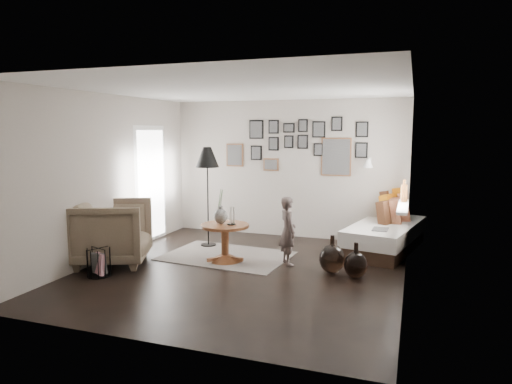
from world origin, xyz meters
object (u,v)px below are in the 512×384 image
(magazine_basket, at_px, (99,262))
(child, at_px, (288,231))
(daybed, at_px, (386,230))
(demijohn_small, at_px, (356,265))
(armchair, at_px, (112,232))
(floor_lamp, at_px, (207,161))
(demijohn_large, at_px, (332,259))
(vase, at_px, (220,213))
(pedestal_table, at_px, (225,244))

(magazine_basket, height_order, child, child)
(daybed, xyz_separation_m, demijohn_small, (-0.29, -1.74, -0.14))
(armchair, xyz_separation_m, floor_lamp, (0.92, 1.47, 1.02))
(demijohn_large, height_order, demijohn_small, demijohn_large)
(vase, xyz_separation_m, child, (1.04, 0.15, -0.23))
(pedestal_table, distance_m, vase, 0.49)
(demijohn_large, bearing_deg, child, 163.29)
(armchair, bearing_deg, demijohn_large, -102.06)
(vase, xyz_separation_m, daybed, (2.40, 1.56, -0.42))
(pedestal_table, distance_m, daybed, 2.81)
(demijohn_large, xyz_separation_m, demijohn_small, (0.35, -0.12, -0.02))
(vase, height_order, magazine_basket, vase)
(pedestal_table, height_order, demijohn_small, pedestal_table)
(magazine_basket, relative_size, child, 0.39)
(daybed, distance_m, magazine_basket, 4.66)
(daybed, bearing_deg, floor_lamp, -152.89)
(armchair, distance_m, demijohn_large, 3.33)
(vase, distance_m, demijohn_small, 2.19)
(vase, distance_m, armchair, 1.67)
(daybed, xyz_separation_m, demijohn_large, (-0.64, -1.62, -0.12))
(floor_lamp, bearing_deg, magazine_basket, -109.47)
(daybed, height_order, armchair, daybed)
(vase, height_order, demijohn_small, vase)
(pedestal_table, height_order, magazine_basket, pedestal_table)
(daybed, relative_size, magazine_basket, 5.51)
(demijohn_small, bearing_deg, magazine_basket, -162.39)
(demijohn_large, bearing_deg, pedestal_table, 178.49)
(magazine_basket, bearing_deg, vase, 44.12)
(vase, xyz_separation_m, demijohn_small, (2.11, -0.18, -0.56))
(daybed, height_order, demijohn_large, daybed)
(daybed, bearing_deg, demijohn_large, -99.10)
(pedestal_table, xyz_separation_m, child, (0.96, 0.17, 0.25))
(magazine_basket, relative_size, demijohn_small, 0.80)
(daybed, xyz_separation_m, armchair, (-3.90, -2.24, 0.16))
(pedestal_table, xyz_separation_m, floor_lamp, (-0.66, 0.80, 1.23))
(floor_lamp, bearing_deg, child, -21.25)
(vase, height_order, armchair, vase)
(daybed, bearing_deg, child, -121.44)
(pedestal_table, distance_m, demijohn_small, 2.04)
(armchair, bearing_deg, vase, -88.30)
(daybed, relative_size, demijohn_large, 4.03)
(pedestal_table, bearing_deg, armchair, -157.16)
(pedestal_table, relative_size, demijohn_small, 1.49)
(daybed, distance_m, armchair, 4.50)
(demijohn_small, bearing_deg, daybed, 80.46)
(vase, distance_m, daybed, 2.89)
(pedestal_table, xyz_separation_m, magazine_basket, (-1.39, -1.25, -0.08))
(magazine_basket, xyz_separation_m, child, (2.35, 1.42, 0.33))
(pedestal_table, bearing_deg, vase, 165.96)
(vase, bearing_deg, daybed, 33.02)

